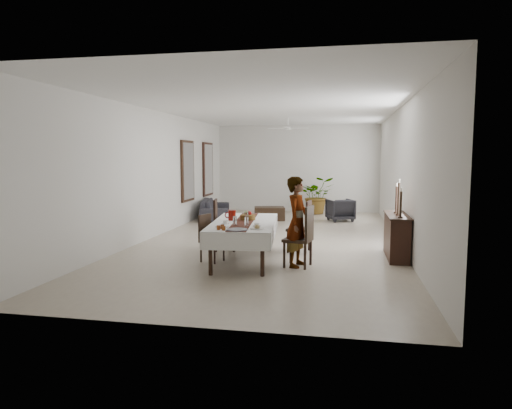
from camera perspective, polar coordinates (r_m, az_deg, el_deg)
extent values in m
cube|color=#B2A48D|center=(11.35, 2.07, -4.33)|extent=(6.00, 12.00, 0.00)
cube|color=white|center=(11.23, 2.13, 11.95)|extent=(6.00, 12.00, 0.02)
cube|color=silver|center=(17.13, 5.19, 4.52)|extent=(6.00, 0.02, 3.20)
cube|color=silver|center=(5.34, -7.84, 1.27)|extent=(6.00, 0.02, 3.20)
cube|color=silver|center=(12.01, -12.23, 3.79)|extent=(0.02, 12.00, 3.20)
cube|color=silver|center=(11.12, 17.59, 3.48)|extent=(0.02, 12.00, 3.20)
cube|color=black|center=(8.91, -1.52, -2.37)|extent=(1.27, 2.54, 0.05)
cylinder|color=black|center=(7.91, -5.71, -6.28)|extent=(0.08, 0.08, 0.71)
cylinder|color=black|center=(7.80, 0.81, -6.43)|extent=(0.08, 0.08, 0.71)
cylinder|color=black|center=(10.16, -3.29, -3.52)|extent=(0.08, 0.08, 0.71)
cylinder|color=black|center=(10.07, 1.76, -3.59)|extent=(0.08, 0.08, 0.71)
cube|color=silver|center=(8.90, -1.53, -2.18)|extent=(1.47, 2.74, 0.01)
cube|color=white|center=(9.01, -5.29, -3.05)|extent=(0.28, 2.61, 0.31)
cube|color=silver|center=(8.88, 2.30, -3.17)|extent=(0.28, 2.61, 0.31)
cube|color=white|center=(7.65, -2.63, -4.66)|extent=(1.20, 0.13, 0.31)
cube|color=silver|center=(10.21, -0.70, -1.96)|extent=(1.20, 0.13, 0.31)
cube|color=#572519|center=(8.90, -1.53, -2.13)|extent=(0.62, 2.57, 0.00)
cylinder|color=maroon|center=(9.07, -3.02, -1.34)|extent=(0.17, 0.17, 0.20)
torus|color=maroon|center=(9.08, -3.56, -1.34)|extent=(0.12, 0.03, 0.12)
cylinder|color=white|center=(8.23, -1.20, -2.20)|extent=(0.07, 0.07, 0.17)
cylinder|color=silver|center=(8.35, -2.65, -2.08)|extent=(0.07, 0.07, 0.17)
cylinder|color=white|center=(8.94, -1.17, -1.55)|extent=(0.07, 0.07, 0.17)
cylinder|color=white|center=(8.27, 0.10, -2.55)|extent=(0.09, 0.09, 0.06)
cylinder|color=white|center=(8.27, 0.10, -2.72)|extent=(0.15, 0.15, 0.01)
cylinder|color=white|center=(8.59, -3.82, -2.24)|extent=(0.09, 0.09, 0.06)
cylinder|color=silver|center=(8.59, -3.82, -2.41)|extent=(0.15, 0.15, 0.01)
cylinder|color=silver|center=(7.97, 0.13, -3.04)|extent=(0.24, 0.24, 0.02)
sphere|color=tan|center=(7.96, 0.13, -2.85)|extent=(0.09, 0.09, 0.09)
cylinder|color=silver|center=(8.20, -4.25, -2.81)|extent=(0.24, 0.24, 0.02)
cylinder|color=white|center=(9.49, -3.10, -1.59)|extent=(0.24, 0.24, 0.02)
cylinder|color=#45454B|center=(7.85, -2.41, -3.16)|extent=(0.37, 0.37, 0.02)
cylinder|color=#8F4214|center=(7.85, -4.06, -2.97)|extent=(0.07, 0.07, 0.08)
cylinder|color=#893C14|center=(7.93, -4.72, -2.89)|extent=(0.07, 0.07, 0.08)
cylinder|color=brown|center=(8.02, -4.24, -2.78)|extent=(0.07, 0.07, 0.08)
cylinder|color=brown|center=(9.14, -1.03, -1.60)|extent=(0.31, 0.31, 0.10)
sphere|color=#A91410|center=(9.15, -0.83, -1.11)|extent=(0.09, 0.09, 0.09)
sphere|color=#5B8E2A|center=(9.17, -1.26, -1.10)|extent=(0.08, 0.08, 0.08)
cube|color=black|center=(8.50, 5.24, -4.41)|extent=(0.56, 0.56, 0.05)
cylinder|color=black|center=(8.32, 6.14, -6.52)|extent=(0.06, 0.06, 0.48)
cylinder|color=black|center=(8.69, 6.85, -5.99)|extent=(0.06, 0.06, 0.48)
cylinder|color=black|center=(8.43, 3.55, -6.33)|extent=(0.06, 0.06, 0.48)
cylinder|color=black|center=(8.79, 4.36, -5.81)|extent=(0.06, 0.06, 0.48)
cube|color=black|center=(8.39, 6.69, -2.29)|extent=(0.13, 0.48, 0.61)
cube|color=black|center=(9.82, 5.36, -3.10)|extent=(0.51, 0.51, 0.05)
cylinder|color=black|center=(9.64, 6.22, -4.83)|extent=(0.05, 0.05, 0.46)
cylinder|color=black|center=(10.01, 6.64, -4.43)|extent=(0.05, 0.05, 0.46)
cylinder|color=black|center=(9.72, 4.00, -4.72)|extent=(0.05, 0.05, 0.46)
cylinder|color=black|center=(10.08, 4.50, -4.33)|extent=(0.05, 0.05, 0.46)
cube|color=black|center=(9.73, 6.60, -1.30)|extent=(0.09, 0.47, 0.59)
cube|color=black|center=(8.91, -5.48, -4.56)|extent=(0.49, 0.49, 0.04)
cylinder|color=black|center=(9.17, -5.71, -5.62)|extent=(0.05, 0.05, 0.38)
cylinder|color=black|center=(8.92, -6.89, -5.97)|extent=(0.05, 0.05, 0.38)
cylinder|color=black|center=(9.00, -4.05, -5.84)|extent=(0.05, 0.05, 0.38)
cylinder|color=black|center=(8.74, -5.21, -6.20)|extent=(0.05, 0.05, 0.38)
cube|color=black|center=(8.97, -6.42, -2.79)|extent=(0.16, 0.38, 0.49)
cube|color=black|center=(9.95, -3.84, -2.93)|extent=(0.55, 0.55, 0.05)
cylinder|color=black|center=(10.20, -4.83, -4.20)|extent=(0.05, 0.05, 0.47)
cylinder|color=black|center=(9.82, -5.05, -4.60)|extent=(0.05, 0.05, 0.47)
cylinder|color=black|center=(10.17, -2.66, -4.21)|extent=(0.05, 0.05, 0.47)
cylinder|color=black|center=(9.79, -2.79, -4.61)|extent=(0.05, 0.05, 0.47)
cube|color=black|center=(9.92, -5.09, -1.08)|extent=(0.13, 0.47, 0.60)
imported|color=gray|center=(8.46, 5.21, -2.17)|extent=(0.53, 0.69, 1.67)
cube|color=black|center=(9.63, 17.16, -3.88)|extent=(0.38, 1.42, 0.85)
cube|color=black|center=(9.57, 17.24, -1.29)|extent=(0.42, 1.48, 0.03)
cylinder|color=black|center=(9.05, 17.60, -1.52)|extent=(0.09, 0.09, 0.03)
cylinder|color=black|center=(9.02, 17.65, 0.06)|extent=(0.05, 0.05, 0.47)
cylinder|color=silver|center=(9.00, 17.71, 1.80)|extent=(0.03, 0.03, 0.08)
cylinder|color=black|center=(9.43, 17.34, -1.22)|extent=(0.09, 0.09, 0.03)
cylinder|color=black|center=(9.39, 17.40, 0.72)|extent=(0.05, 0.05, 0.62)
cylinder|color=beige|center=(9.37, 17.47, 2.83)|extent=(0.03, 0.03, 0.08)
cylinder|color=black|center=(9.80, 17.09, -0.95)|extent=(0.09, 0.09, 0.03)
cylinder|color=black|center=(9.77, 17.14, 0.65)|extent=(0.05, 0.05, 0.52)
cylinder|color=white|center=(9.75, 17.20, 2.39)|extent=(0.03, 0.03, 0.08)
imported|color=#2D2A30|center=(15.05, -5.12, -0.58)|extent=(1.29, 2.30, 0.63)
imported|color=#232126|center=(14.71, 10.48, -0.67)|extent=(0.98, 1.00, 0.70)
cube|color=black|center=(14.69, 1.69, -1.14)|extent=(1.07, 0.83, 0.42)
imported|color=#375C25|center=(16.43, 7.64, 1.14)|extent=(1.40, 1.28, 1.32)
cube|color=black|center=(14.04, -8.55, 4.16)|extent=(0.06, 1.05, 1.85)
cube|color=silver|center=(14.03, -8.41, 4.16)|extent=(0.01, 0.90, 1.70)
cube|color=black|center=(16.04, -6.05, 4.41)|extent=(0.06, 1.05, 1.85)
cube|color=white|center=(16.03, -5.93, 4.41)|extent=(0.01, 0.90, 1.70)
cylinder|color=white|center=(14.18, 4.01, 10.29)|extent=(0.04, 0.04, 0.20)
cylinder|color=white|center=(14.17, 4.01, 9.49)|extent=(0.16, 0.16, 0.08)
cube|color=silver|center=(14.51, 4.17, 9.40)|extent=(0.10, 0.55, 0.01)
cube|color=silver|center=(13.82, 3.83, 9.58)|extent=(0.10, 0.55, 0.01)
cube|color=white|center=(14.13, 5.43, 9.48)|extent=(0.55, 0.10, 0.01)
cube|color=white|center=(14.21, 2.59, 9.48)|extent=(0.55, 0.10, 0.01)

